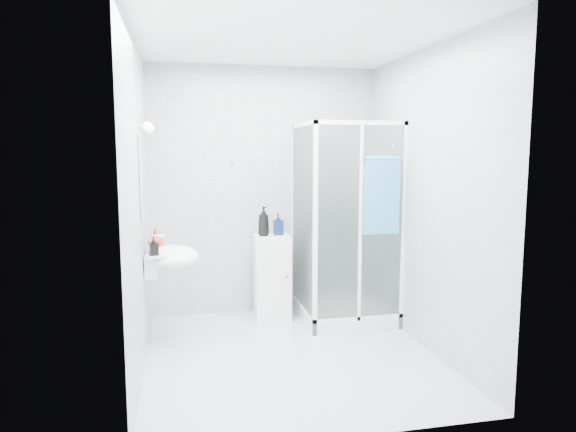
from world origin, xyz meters
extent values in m
cube|color=silver|center=(0.00, 0.00, 1.30)|extent=(2.40, 2.60, 2.60)
cube|color=silver|center=(0.00, 0.00, 0.00)|extent=(2.40, 2.60, 0.01)
cube|color=white|center=(0.00, 0.00, 2.60)|extent=(2.40, 2.60, 0.01)
cube|color=white|center=(0.75, 0.85, 0.06)|extent=(0.90, 0.90, 0.12)
cube|color=white|center=(0.32, 0.85, 1.98)|extent=(0.04, 0.90, 0.04)
cube|color=white|center=(0.75, 0.42, 1.98)|extent=(0.90, 0.04, 0.04)
cube|color=white|center=(0.32, 0.42, 1.00)|extent=(0.04, 0.04, 2.00)
cube|color=white|center=(0.31, 0.85, 1.04)|extent=(0.02, 0.82, 1.84)
cube|color=white|center=(0.75, 0.41, 1.04)|extent=(0.82, 0.02, 1.84)
cube|color=white|center=(0.75, 0.42, 1.04)|extent=(0.03, 0.04, 1.84)
cylinder|color=silver|center=(0.75, 1.24, 1.35)|extent=(0.02, 0.02, 1.00)
cylinder|color=silver|center=(0.75, 1.21, 1.82)|extent=(0.09, 0.05, 0.09)
cylinder|color=silver|center=(0.80, 1.27, 1.05)|extent=(0.12, 0.04, 0.12)
cylinder|color=silver|center=(1.03, 0.38, 1.78)|extent=(0.03, 0.05, 0.03)
cube|color=white|center=(-1.14, 0.45, 0.75)|extent=(0.10, 0.40, 0.18)
ellipsoid|color=white|center=(-0.96, 0.45, 0.80)|extent=(0.46, 0.56, 0.20)
cube|color=white|center=(-1.08, 0.45, 0.85)|extent=(0.16, 0.50, 0.02)
cylinder|color=silver|center=(-1.14, 0.45, 0.93)|extent=(0.04, 0.04, 0.16)
cylinder|color=silver|center=(-1.09, 0.45, 0.99)|extent=(0.12, 0.02, 0.02)
cube|color=white|center=(-1.19, 0.45, 1.50)|extent=(0.02, 0.60, 0.70)
cylinder|color=silver|center=(-1.17, 0.29, 1.92)|extent=(0.05, 0.04, 0.04)
sphere|color=white|center=(-1.13, 0.29, 1.92)|extent=(0.08, 0.08, 0.08)
cylinder|color=silver|center=(-1.17, 0.61, 1.92)|extent=(0.05, 0.04, 0.04)
sphere|color=white|center=(-1.13, 0.61, 1.92)|extent=(0.08, 0.08, 0.08)
cylinder|color=silver|center=(-0.35, 1.27, 1.62)|extent=(0.02, 0.04, 0.02)
sphere|color=silver|center=(-0.35, 1.25, 1.62)|extent=(0.03, 0.03, 0.03)
cylinder|color=silver|center=(-0.15, 1.27, 1.62)|extent=(0.02, 0.04, 0.02)
sphere|color=silver|center=(-0.15, 1.25, 1.62)|extent=(0.03, 0.03, 0.03)
cube|color=white|center=(0.03, 1.03, 0.43)|extent=(0.37, 0.37, 0.87)
cube|color=white|center=(0.03, 0.85, 0.43)|extent=(0.32, 0.02, 0.74)
sphere|color=#D2451D|center=(0.14, 0.84, 0.48)|extent=(0.03, 0.03, 0.03)
cube|color=#3181BC|center=(0.94, 0.36, 1.31)|extent=(0.34, 0.04, 0.70)
cylinder|color=#3181BC|center=(0.94, 0.36, 1.65)|extent=(0.34, 0.05, 0.05)
imported|color=black|center=(-0.06, 1.01, 1.02)|extent=(0.15, 0.15, 0.30)
imported|color=#0A1B3E|center=(0.10, 1.05, 0.98)|extent=(0.10, 0.10, 0.22)
imported|color=red|center=(-1.11, 0.56, 0.95)|extent=(0.14, 0.14, 0.18)
imported|color=black|center=(-1.11, 0.26, 0.94)|extent=(0.08, 0.09, 0.15)
camera|label=1|loc=(-0.89, -4.07, 1.72)|focal=32.00mm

